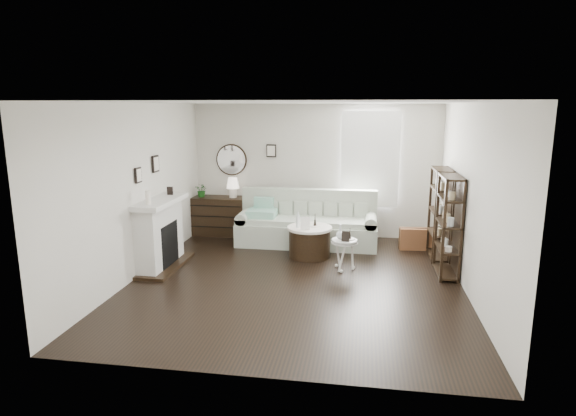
% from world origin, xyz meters
% --- Properties ---
extents(room, '(5.50, 5.50, 5.50)m').
position_xyz_m(room, '(0.73, 2.70, 1.60)').
color(room, black).
rests_on(room, ground).
extents(fireplace, '(0.50, 1.40, 1.84)m').
position_xyz_m(fireplace, '(-2.32, 0.30, 0.54)').
color(fireplace, silver).
rests_on(fireplace, ground).
extents(shelf_unit_far, '(0.30, 0.80, 1.60)m').
position_xyz_m(shelf_unit_far, '(2.33, 1.55, 0.80)').
color(shelf_unit_far, black).
rests_on(shelf_unit_far, ground).
extents(shelf_unit_near, '(0.30, 0.80, 1.60)m').
position_xyz_m(shelf_unit_near, '(2.33, 0.65, 0.80)').
color(shelf_unit_near, black).
rests_on(shelf_unit_near, ground).
extents(sofa, '(2.68, 0.93, 1.04)m').
position_xyz_m(sofa, '(-0.07, 2.08, 0.34)').
color(sofa, beige).
rests_on(sofa, ground).
extents(quilt, '(0.55, 0.46, 0.14)m').
position_xyz_m(quilt, '(-0.95, 1.95, 0.61)').
color(quilt, '#289661').
rests_on(quilt, sofa).
extents(suitcase, '(0.63, 0.25, 0.41)m').
position_xyz_m(suitcase, '(2.00, 2.00, 0.20)').
color(suitcase, brown).
rests_on(suitcase, ground).
extents(dresser, '(1.20, 0.51, 0.80)m').
position_xyz_m(dresser, '(-2.01, 2.47, 0.40)').
color(dresser, black).
rests_on(dresser, ground).
extents(table_lamp, '(0.32, 0.32, 0.41)m').
position_xyz_m(table_lamp, '(-1.66, 2.47, 1.01)').
color(table_lamp, beige).
rests_on(table_lamp, dresser).
extents(potted_plant, '(0.31, 0.29, 0.29)m').
position_xyz_m(potted_plant, '(-2.31, 2.42, 0.94)').
color(potted_plant, '#195217').
rests_on(potted_plant, dresser).
extents(drum_table, '(0.80, 0.80, 0.55)m').
position_xyz_m(drum_table, '(0.07, 1.24, 0.28)').
color(drum_table, black).
rests_on(drum_table, ground).
extents(pedestal_table, '(0.43, 0.43, 0.52)m').
position_xyz_m(pedestal_table, '(0.71, 0.63, 0.47)').
color(pedestal_table, silver).
rests_on(pedestal_table, ground).
extents(eiffel_drum, '(0.13, 0.13, 0.21)m').
position_xyz_m(eiffel_drum, '(0.16, 1.30, 0.66)').
color(eiffel_drum, black).
rests_on(eiffel_drum, drum_table).
extents(bottle_drum, '(0.07, 0.07, 0.28)m').
position_xyz_m(bottle_drum, '(-0.13, 1.15, 0.69)').
color(bottle_drum, silver).
rests_on(bottle_drum, drum_table).
extents(card_frame_drum, '(0.17, 0.08, 0.22)m').
position_xyz_m(card_frame_drum, '(0.01, 1.04, 0.66)').
color(card_frame_drum, white).
rests_on(card_frame_drum, drum_table).
extents(eiffel_ped, '(0.12, 0.12, 0.17)m').
position_xyz_m(eiffel_ped, '(0.79, 0.65, 0.60)').
color(eiffel_ped, black).
rests_on(eiffel_ped, pedestal_table).
extents(flask_ped, '(0.13, 0.13, 0.25)m').
position_xyz_m(flask_ped, '(0.64, 0.64, 0.64)').
color(flask_ped, silver).
rests_on(flask_ped, pedestal_table).
extents(card_frame_ped, '(0.13, 0.05, 0.16)m').
position_xyz_m(card_frame_ped, '(0.73, 0.51, 0.60)').
color(card_frame_ped, black).
rests_on(card_frame_ped, pedestal_table).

